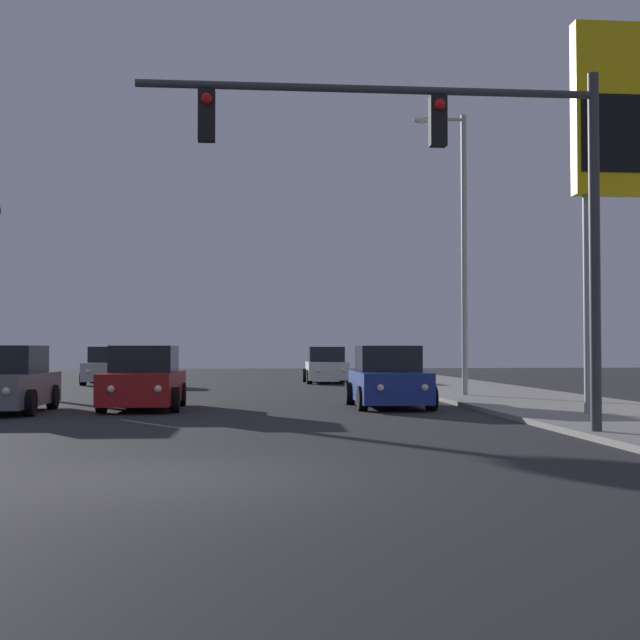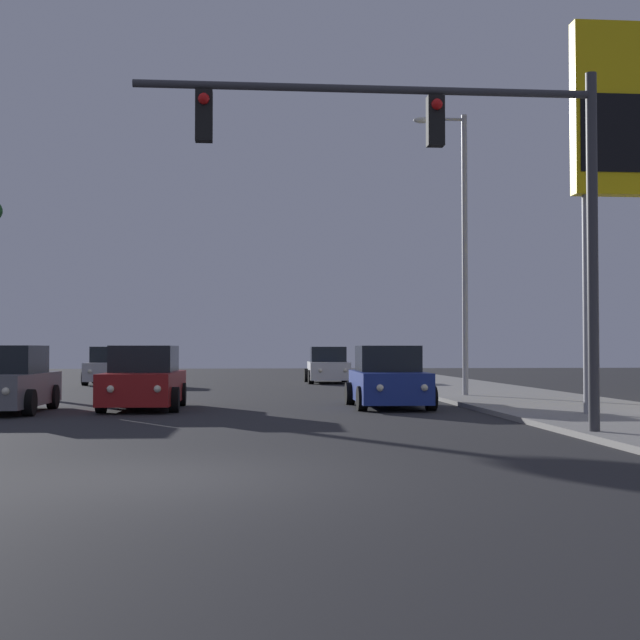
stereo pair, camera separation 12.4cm
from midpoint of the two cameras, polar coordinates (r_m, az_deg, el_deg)
name	(u,v)px [view 2 (the right image)]	position (r m, az deg, el deg)	size (l,w,h in m)	color
ground_plane	(159,478)	(11.35, -9.98, -9.95)	(120.00, 120.00, 0.00)	#28282B
sidewalk_right	(589,412)	(22.89, 17.01, -5.62)	(5.00, 60.00, 0.12)	gray
car_white	(328,367)	(41.44, 0.61, -2.99)	(2.04, 4.34, 1.68)	silver
car_silver	(111,367)	(41.00, -13.16, -2.96)	(2.04, 4.31, 1.68)	#B7B7BC
car_blue	(388,379)	(24.36, 4.53, -3.81)	(2.04, 4.34, 1.68)	navy
car_red	(144,380)	(24.08, -11.06, -3.81)	(2.04, 4.34, 1.68)	maroon
car_grey	(6,382)	(23.76, -19.33, -3.77)	(2.04, 4.34, 1.68)	slate
traffic_light_mast	(460,171)	(16.34, 9.16, 9.38)	(8.32, 0.36, 6.50)	#38383D
street_lamp	(461,239)	(28.98, 9.12, 5.15)	(1.74, 0.24, 9.00)	#99999E
gas_station_sign	(615,131)	(22.02, 18.52, 11.42)	(2.00, 0.42, 9.00)	#99999E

